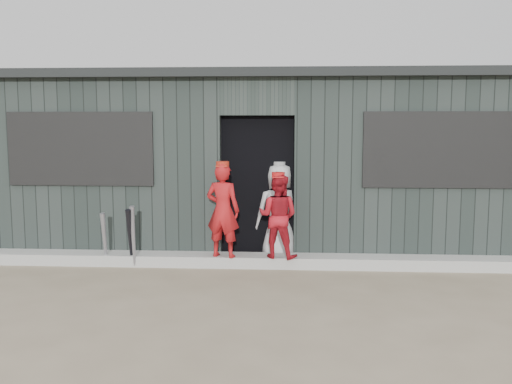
# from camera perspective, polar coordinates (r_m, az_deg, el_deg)

# --- Properties ---
(ground) EXTENTS (80.00, 80.00, 0.00)m
(ground) POSITION_cam_1_polar(r_m,az_deg,el_deg) (5.93, -1.10, -11.79)
(ground) COLOR #6F614D
(ground) RESTS_ON ground
(curb) EXTENTS (8.00, 0.36, 0.15)m
(curb) POSITION_cam_1_polar(r_m,az_deg,el_deg) (7.65, 0.01, -6.87)
(curb) COLOR gray
(curb) RESTS_ON ground
(bat_left) EXTENTS (0.09, 0.22, 0.73)m
(bat_left) POSITION_cam_1_polar(r_m,az_deg,el_deg) (7.84, -14.91, -4.59)
(bat_left) COLOR gray
(bat_left) RESTS_ON ground
(bat_mid) EXTENTS (0.09, 0.21, 0.84)m
(bat_mid) POSITION_cam_1_polar(r_m,az_deg,el_deg) (7.62, -12.17, -4.43)
(bat_mid) COLOR gray
(bat_mid) RESTS_ON ground
(bat_right) EXTENTS (0.13, 0.38, 0.81)m
(bat_right) POSITION_cam_1_polar(r_m,az_deg,el_deg) (7.66, -12.49, -4.50)
(bat_right) COLOR black
(bat_right) RESTS_ON ground
(player_red_left) EXTENTS (0.51, 0.40, 1.23)m
(player_red_left) POSITION_cam_1_polar(r_m,az_deg,el_deg) (7.45, -3.33, -1.85)
(player_red_left) COLOR #A21416
(player_red_left) RESTS_ON curb
(player_red_right) EXTENTS (0.63, 0.55, 1.09)m
(player_red_right) POSITION_cam_1_polar(r_m,az_deg,el_deg) (7.41, 2.22, -2.42)
(player_red_right) COLOR #A2131E
(player_red_right) RESTS_ON curb
(player_grey_back) EXTENTS (0.75, 0.59, 1.35)m
(player_grey_back) POSITION_cam_1_polar(r_m,az_deg,el_deg) (7.88, 2.35, -2.02)
(player_grey_back) COLOR #ADADAD
(player_grey_back) RESTS_ON ground
(dugout) EXTENTS (8.30, 3.30, 2.62)m
(dugout) POSITION_cam_1_polar(r_m,az_deg,el_deg) (9.13, 0.66, 3.10)
(dugout) COLOR black
(dugout) RESTS_ON ground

